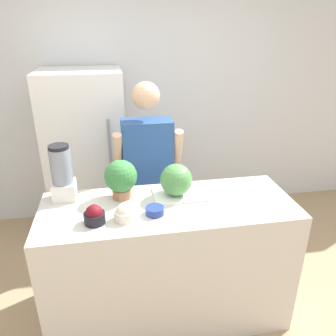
{
  "coord_description": "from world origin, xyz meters",
  "views": [
    {
      "loc": [
        -0.33,
        -1.52,
        2.04
      ],
      "look_at": [
        0.0,
        0.35,
        1.2
      ],
      "focal_mm": 35.0,
      "sensor_mm": 36.0,
      "label": 1
    }
  ],
  "objects_px": {
    "bowl_cherries": "(94,215)",
    "blender": "(62,174)",
    "refrigerator": "(88,156)",
    "bowl_cream": "(124,213)",
    "watermelon": "(176,180)",
    "potted_plant": "(121,178)",
    "person": "(148,179)",
    "bowl_small_blue": "(155,211)"
  },
  "relations": [
    {
      "from": "bowl_cherries",
      "to": "blender",
      "type": "height_order",
      "value": "blender"
    },
    {
      "from": "refrigerator",
      "to": "bowl_cream",
      "type": "relative_size",
      "value": 13.52
    },
    {
      "from": "watermelon",
      "to": "blender",
      "type": "xyz_separation_m",
      "value": [
        -0.75,
        0.1,
        0.06
      ]
    },
    {
      "from": "potted_plant",
      "to": "person",
      "type": "bearing_deg",
      "value": 63.86
    },
    {
      "from": "refrigerator",
      "to": "watermelon",
      "type": "bearing_deg",
      "value": -60.5
    },
    {
      "from": "bowl_cherries",
      "to": "potted_plant",
      "type": "distance_m",
      "value": 0.35
    },
    {
      "from": "refrigerator",
      "to": "bowl_cherries",
      "type": "distance_m",
      "value": 1.43
    },
    {
      "from": "potted_plant",
      "to": "bowl_cream",
      "type": "bearing_deg",
      "value": -89.58
    },
    {
      "from": "refrigerator",
      "to": "blender",
      "type": "xyz_separation_m",
      "value": [
        -0.09,
        -1.07,
        0.3
      ]
    },
    {
      "from": "potted_plant",
      "to": "blender",
      "type": "bearing_deg",
      "value": 171.66
    },
    {
      "from": "bowl_cherries",
      "to": "refrigerator",
      "type": "bearing_deg",
      "value": 94.84
    },
    {
      "from": "refrigerator",
      "to": "bowl_cream",
      "type": "bearing_deg",
      "value": -78.17
    },
    {
      "from": "watermelon",
      "to": "blender",
      "type": "relative_size",
      "value": 0.57
    },
    {
      "from": "person",
      "to": "bowl_cream",
      "type": "bearing_deg",
      "value": -106.96
    },
    {
      "from": "bowl_cherries",
      "to": "potted_plant",
      "type": "bearing_deg",
      "value": 58.67
    },
    {
      "from": "watermelon",
      "to": "bowl_small_blue",
      "type": "xyz_separation_m",
      "value": [
        -0.18,
        -0.21,
        -0.1
      ]
    },
    {
      "from": "person",
      "to": "blender",
      "type": "distance_m",
      "value": 0.8
    },
    {
      "from": "person",
      "to": "bowl_cherries",
      "type": "height_order",
      "value": "person"
    },
    {
      "from": "watermelon",
      "to": "bowl_cream",
      "type": "xyz_separation_m",
      "value": [
        -0.37,
        -0.24,
        -0.08
      ]
    },
    {
      "from": "watermelon",
      "to": "blender",
      "type": "bearing_deg",
      "value": 172.52
    },
    {
      "from": "refrigerator",
      "to": "person",
      "type": "height_order",
      "value": "refrigerator"
    },
    {
      "from": "bowl_cream",
      "to": "blender",
      "type": "xyz_separation_m",
      "value": [
        -0.38,
        0.34,
        0.14
      ]
    },
    {
      "from": "bowl_cream",
      "to": "blender",
      "type": "relative_size",
      "value": 0.32
    },
    {
      "from": "watermelon",
      "to": "potted_plant",
      "type": "xyz_separation_m",
      "value": [
        -0.37,
        0.04,
        0.03
      ]
    },
    {
      "from": "bowl_cherries",
      "to": "bowl_cream",
      "type": "bearing_deg",
      "value": 0.26
    },
    {
      "from": "refrigerator",
      "to": "blender",
      "type": "distance_m",
      "value": 1.11
    },
    {
      "from": "bowl_small_blue",
      "to": "potted_plant",
      "type": "bearing_deg",
      "value": 127.29
    },
    {
      "from": "refrigerator",
      "to": "bowl_cream",
      "type": "distance_m",
      "value": 1.45
    },
    {
      "from": "bowl_small_blue",
      "to": "potted_plant",
      "type": "distance_m",
      "value": 0.34
    },
    {
      "from": "bowl_cherries",
      "to": "bowl_cream",
      "type": "xyz_separation_m",
      "value": [
        0.18,
        0.0,
        -0.0
      ]
    },
    {
      "from": "person",
      "to": "watermelon",
      "type": "bearing_deg",
      "value": -75.7
    },
    {
      "from": "refrigerator",
      "to": "person",
      "type": "relative_size",
      "value": 1.01
    },
    {
      "from": "bowl_cherries",
      "to": "blender",
      "type": "distance_m",
      "value": 0.42
    },
    {
      "from": "person",
      "to": "potted_plant",
      "type": "bearing_deg",
      "value": -116.14
    },
    {
      "from": "person",
      "to": "bowl_cherries",
      "type": "xyz_separation_m",
      "value": [
        -0.41,
        -0.76,
        0.15
      ]
    },
    {
      "from": "person",
      "to": "bowl_cherries",
      "type": "bearing_deg",
      "value": -118.14
    },
    {
      "from": "watermelon",
      "to": "bowl_small_blue",
      "type": "height_order",
      "value": "watermelon"
    },
    {
      "from": "bowl_cream",
      "to": "person",
      "type": "bearing_deg",
      "value": 73.04
    },
    {
      "from": "bowl_cream",
      "to": "bowl_small_blue",
      "type": "relative_size",
      "value": 1.06
    },
    {
      "from": "refrigerator",
      "to": "bowl_small_blue",
      "type": "xyz_separation_m",
      "value": [
        0.48,
        -1.38,
        0.14
      ]
    },
    {
      "from": "bowl_small_blue",
      "to": "potted_plant",
      "type": "height_order",
      "value": "potted_plant"
    },
    {
      "from": "bowl_cream",
      "to": "potted_plant",
      "type": "xyz_separation_m",
      "value": [
        -0.0,
        0.28,
        0.1
      ]
    }
  ]
}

